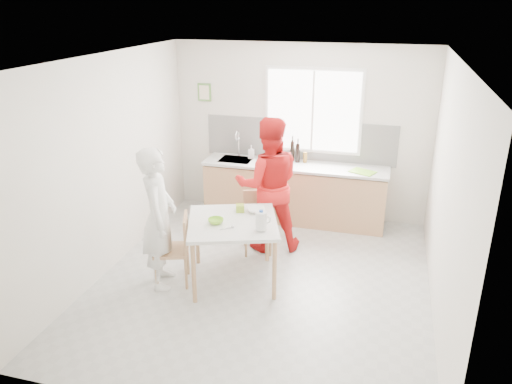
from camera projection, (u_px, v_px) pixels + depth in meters
The scene contains 21 objects.
ground at pixel (263, 281), 6.22m from camera, with size 4.50×4.50×0.00m, color #B7B7B2.
room_shell at pixel (263, 155), 5.62m from camera, with size 4.50×4.50×4.50m.
window at pixel (313, 111), 7.56m from camera, with size 1.50×0.06×1.30m.
backsplash at pixel (299, 140), 7.79m from camera, with size 3.00×0.02×0.65m, color white.
picture_frame at pixel (204, 92), 7.92m from camera, with size 0.22×0.03×0.28m.
kitchen_counter at pixel (294, 195), 7.82m from camera, with size 2.84×0.64×1.37m.
dining_table at pixel (233, 227), 5.99m from camera, with size 1.33×1.33×0.81m.
chair_left at pixel (177, 246), 6.03m from camera, with size 0.52×0.52×0.89m.
chair_far at pixel (257, 218), 6.87m from camera, with size 0.49×0.49×0.84m.
person_white at pixel (159, 218), 5.89m from camera, with size 0.63×0.42×1.74m, color white.
person_red at pixel (268, 185), 6.76m from camera, with size 0.91×0.71×1.87m, color red.
bowl_green at pixel (216, 221), 5.89m from camera, with size 0.18×0.18×0.06m, color #90DA32.
bowl_white at pixel (256, 210), 6.21m from camera, with size 0.22×0.22×0.05m, color white.
milk_jug at pixel (261, 220), 5.68m from camera, with size 0.18×0.13×0.23m.
green_box at pixel (240, 208), 6.21m from camera, with size 0.10×0.10×0.09m, color #92B62A.
spoon at pixel (226, 228), 5.75m from camera, with size 0.01×0.01×0.16m, color #A5A5AA.
cutting_board at pixel (363, 172), 7.29m from camera, with size 0.35×0.25×0.01m, color #77BE2B.
wine_bottle_a at pixel (292, 151), 7.76m from camera, with size 0.07×0.07×0.32m, color black.
wine_bottle_b at pixel (298, 153), 7.69m from camera, with size 0.07×0.07×0.30m, color black.
jar_amber at pixel (305, 157), 7.70m from camera, with size 0.06×0.06×0.16m, color brown.
soap_bottle at pixel (251, 152), 7.90m from camera, with size 0.09×0.10×0.21m, color #999999.
Camera 1 is at (1.34, -5.22, 3.29)m, focal length 35.00 mm.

